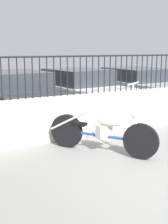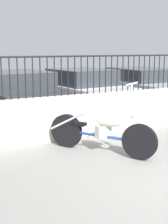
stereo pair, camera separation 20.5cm
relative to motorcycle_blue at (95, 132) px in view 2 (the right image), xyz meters
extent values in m
cube|color=beige|center=(0.56, 1.06, 0.09)|extent=(10.02, 0.18, 0.98)
cylinder|color=black|center=(-1.51, 1.06, 1.01)|extent=(0.02, 0.02, 0.86)
cylinder|color=black|center=(-1.35, 1.06, 1.01)|extent=(0.02, 0.02, 0.86)
cylinder|color=black|center=(-1.19, 1.06, 1.01)|extent=(0.02, 0.02, 0.86)
cylinder|color=black|center=(-1.03, 1.06, 1.01)|extent=(0.02, 0.02, 0.86)
cylinder|color=black|center=(-0.88, 1.06, 1.01)|extent=(0.02, 0.02, 0.86)
cylinder|color=black|center=(-0.72, 1.06, 1.01)|extent=(0.02, 0.02, 0.86)
cylinder|color=black|center=(-0.56, 1.06, 1.01)|extent=(0.02, 0.02, 0.86)
cylinder|color=black|center=(-0.40, 1.06, 1.01)|extent=(0.02, 0.02, 0.86)
cylinder|color=black|center=(-0.24, 1.06, 1.01)|extent=(0.02, 0.02, 0.86)
cylinder|color=black|center=(-0.08, 1.06, 1.01)|extent=(0.02, 0.02, 0.86)
cylinder|color=black|center=(0.08, 1.06, 1.01)|extent=(0.02, 0.02, 0.86)
cylinder|color=black|center=(0.24, 1.06, 1.01)|extent=(0.02, 0.02, 0.86)
cylinder|color=black|center=(0.40, 1.06, 1.01)|extent=(0.02, 0.02, 0.86)
cylinder|color=black|center=(0.56, 1.06, 1.01)|extent=(0.02, 0.02, 0.86)
cylinder|color=black|center=(0.72, 1.06, 1.01)|extent=(0.02, 0.02, 0.86)
cylinder|color=black|center=(0.87, 1.06, 1.01)|extent=(0.02, 0.02, 0.86)
cylinder|color=black|center=(1.03, 1.06, 1.01)|extent=(0.02, 0.02, 0.86)
cylinder|color=black|center=(1.19, 1.06, 1.01)|extent=(0.02, 0.02, 0.86)
cylinder|color=black|center=(1.35, 1.06, 1.01)|extent=(0.02, 0.02, 0.86)
cylinder|color=black|center=(1.51, 1.06, 1.01)|extent=(0.02, 0.02, 0.86)
cylinder|color=black|center=(1.67, 1.06, 1.01)|extent=(0.02, 0.02, 0.86)
cylinder|color=black|center=(1.83, 1.06, 1.01)|extent=(0.02, 0.02, 0.86)
cylinder|color=black|center=(1.99, 1.06, 1.01)|extent=(0.02, 0.02, 0.86)
cylinder|color=black|center=(2.15, 1.06, 1.01)|extent=(0.02, 0.02, 0.86)
cylinder|color=black|center=(2.31, 1.06, 1.01)|extent=(0.02, 0.02, 0.86)
cylinder|color=black|center=(2.47, 1.06, 1.01)|extent=(0.02, 0.02, 0.86)
cylinder|color=black|center=(2.62, 1.06, 1.01)|extent=(0.02, 0.02, 0.86)
cylinder|color=black|center=(2.78, 1.06, 1.01)|extent=(0.02, 0.02, 0.86)
cylinder|color=black|center=(0.56, 1.06, 1.42)|extent=(10.02, 0.04, 0.04)
cylinder|color=black|center=(0.48, -0.76, -0.07)|extent=(0.43, 0.61, 0.67)
cylinder|color=black|center=(-0.36, 0.56, -0.07)|extent=(0.48, 0.65, 0.68)
cylinder|color=navy|center=(0.06, -0.10, -0.07)|extent=(0.82, 1.25, 0.06)
cube|color=silver|center=(0.09, -0.14, 0.03)|extent=(0.28, 0.18, 0.24)
ellipsoid|color=beige|center=(0.15, -0.24, 0.23)|extent=(0.45, 0.56, 0.18)
cube|color=black|center=(-0.20, 0.31, 0.11)|extent=(0.29, 0.32, 0.06)
cylinder|color=silver|center=(0.44, -0.69, 0.18)|extent=(0.16, 0.21, 0.51)
sphere|color=silver|center=(0.40, -0.64, 0.41)|extent=(0.11, 0.11, 0.11)
cylinder|color=silver|center=(0.39, -0.61, 0.70)|extent=(0.03, 0.03, 0.54)
cylinder|color=silver|center=(0.39, -0.61, 0.97)|extent=(0.46, 0.30, 0.03)
cylinder|color=silver|center=(-0.39, 0.48, 0.15)|extent=(0.46, 0.69, 0.45)
cylinder|color=silver|center=(-0.27, 0.56, 0.15)|extent=(0.46, 0.69, 0.45)
cylinder|color=black|center=(0.25, 5.11, -0.08)|extent=(0.15, 0.65, 0.64)
cylinder|color=black|center=(-1.27, 2.48, -0.08)|extent=(0.15, 0.65, 0.64)
cylinder|color=black|center=(0.41, 2.59, -0.08)|extent=(0.15, 0.65, 0.64)
cube|color=#38383D|center=(-0.51, 3.79, 0.17)|extent=(2.04, 4.17, 0.67)
cube|color=#2D3338|center=(-0.50, 3.59, 0.74)|extent=(1.73, 2.05, 0.46)
cylinder|color=black|center=(0.67, 5.12, -0.08)|extent=(0.17, 0.65, 0.64)
cylinder|color=black|center=(2.33, 5.29, -0.08)|extent=(0.17, 0.65, 0.64)
cylinder|color=black|center=(0.92, 2.63, -0.08)|extent=(0.17, 0.65, 0.64)
cylinder|color=black|center=(2.58, 2.80, -0.08)|extent=(0.17, 0.65, 0.64)
cube|color=silver|center=(1.63, 3.96, 0.15)|extent=(2.18, 4.20, 0.63)
cube|color=#2D3338|center=(1.65, 3.75, 0.71)|extent=(1.79, 2.09, 0.49)
cylinder|color=black|center=(3.17, 5.37, -0.08)|extent=(0.11, 0.64, 0.64)
cylinder|color=black|center=(4.93, 5.37, -0.08)|extent=(0.11, 0.64, 0.64)
cylinder|color=black|center=(3.17, 2.63, -0.08)|extent=(0.11, 0.64, 0.64)
cube|color=#B7BABF|center=(4.05, 4.00, 0.16)|extent=(1.88, 4.42, 0.65)
cube|color=#2D3338|center=(4.05, 3.78, 0.70)|extent=(1.69, 2.13, 0.43)
camera|label=1|loc=(-3.12, -4.98, 1.58)|focal=50.00mm
camera|label=2|loc=(-2.94, -5.08, 1.58)|focal=50.00mm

